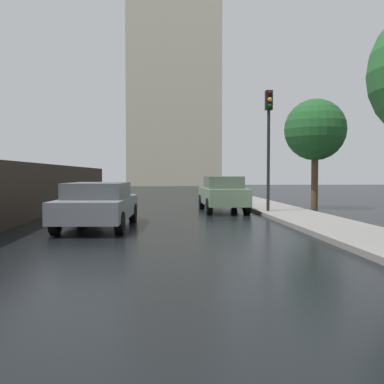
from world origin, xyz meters
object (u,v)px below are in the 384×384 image
car_grey_near_kerb (98,204)px  traffic_light (269,128)px  car_green_mid_road (223,193)px  street_tree_mid (315,130)px

car_grey_near_kerb → traffic_light: 7.59m
car_grey_near_kerb → traffic_light: size_ratio=0.99×
car_green_mid_road → traffic_light: (1.60, -1.38, 2.59)m
car_green_mid_road → street_tree_mid: bearing=11.7°
car_grey_near_kerb → street_tree_mid: street_tree_mid is taller
traffic_light → street_tree_mid: bearing=40.7°
traffic_light → street_tree_mid: (2.71, 2.33, 0.18)m
car_grey_near_kerb → car_green_mid_road: size_ratio=1.12×
traffic_light → street_tree_mid: street_tree_mid is taller
car_grey_near_kerb → car_green_mid_road: bearing=-128.2°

